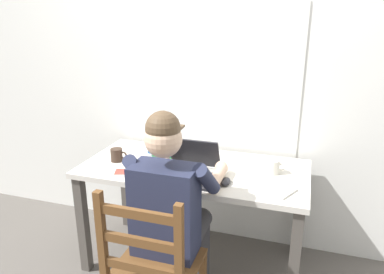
# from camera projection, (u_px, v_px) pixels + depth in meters

# --- Properties ---
(ground_plane) EXTENTS (8.00, 8.00, 0.00)m
(ground_plane) POSITION_uv_depth(u_px,v_px,m) (194.00, 261.00, 2.59)
(ground_plane) COLOR #56514C
(back_wall) EXTENTS (6.00, 0.08, 2.60)m
(back_wall) POSITION_uv_depth(u_px,v_px,m) (212.00, 72.00, 2.57)
(back_wall) COLOR silver
(back_wall) RESTS_ON ground
(desk) EXTENTS (1.46, 0.70, 0.74)m
(desk) POSITION_uv_depth(u_px,v_px,m) (194.00, 180.00, 2.39)
(desk) COLOR beige
(desk) RESTS_ON ground
(seated_person) EXTENTS (0.50, 0.60, 1.24)m
(seated_person) POSITION_uv_depth(u_px,v_px,m) (172.00, 205.00, 1.99)
(seated_person) COLOR #232842
(seated_person) RESTS_ON ground
(wooden_chair) EXTENTS (0.42, 0.42, 0.94)m
(wooden_chair) POSITION_uv_depth(u_px,v_px,m) (153.00, 271.00, 1.80)
(wooden_chair) COLOR brown
(wooden_chair) RESTS_ON ground
(laptop) EXTENTS (0.33, 0.33, 0.22)m
(laptop) POSITION_uv_depth(u_px,v_px,m) (189.00, 168.00, 2.21)
(laptop) COLOR #232328
(laptop) RESTS_ON desk
(computer_mouse) EXTENTS (0.06, 0.10, 0.03)m
(computer_mouse) POSITION_uv_depth(u_px,v_px,m) (225.00, 182.00, 2.10)
(computer_mouse) COLOR #232328
(computer_mouse) RESTS_ON desk
(coffee_mug_white) EXTENTS (0.12, 0.08, 0.09)m
(coffee_mug_white) POSITION_uv_depth(u_px,v_px,m) (273.00, 167.00, 2.24)
(coffee_mug_white) COLOR silver
(coffee_mug_white) RESTS_ON desk
(coffee_mug_dark) EXTENTS (0.12, 0.08, 0.09)m
(coffee_mug_dark) POSITION_uv_depth(u_px,v_px,m) (117.00, 155.00, 2.43)
(coffee_mug_dark) COLOR #38281E
(coffee_mug_dark) RESTS_ON desk
(coffee_mug_spare) EXTENTS (0.12, 0.08, 0.09)m
(coffee_mug_spare) POSITION_uv_depth(u_px,v_px,m) (194.00, 150.00, 2.52)
(coffee_mug_spare) COLOR #2D384C
(coffee_mug_spare) RESTS_ON desk
(book_stack_main) EXTENTS (0.20, 0.15, 0.05)m
(book_stack_main) POSITION_uv_depth(u_px,v_px,m) (164.00, 152.00, 2.55)
(book_stack_main) COLOR #38844C
(book_stack_main) RESTS_ON desk
(paper_pile_near_laptop) EXTENTS (0.30, 0.25, 0.01)m
(paper_pile_near_laptop) POSITION_uv_depth(u_px,v_px,m) (271.00, 187.00, 2.05)
(paper_pile_near_laptop) COLOR white
(paper_pile_near_laptop) RESTS_ON desk
(paper_pile_back_corner) EXTENTS (0.26, 0.21, 0.00)m
(paper_pile_back_corner) POSITION_uv_depth(u_px,v_px,m) (245.00, 178.00, 2.19)
(paper_pile_back_corner) COLOR silver
(paper_pile_back_corner) RESTS_ON desk
(landscape_photo_print) EXTENTS (0.15, 0.13, 0.00)m
(landscape_photo_print) POSITION_uv_depth(u_px,v_px,m) (125.00, 172.00, 2.28)
(landscape_photo_print) COLOR #C63D33
(landscape_photo_print) RESTS_ON desk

